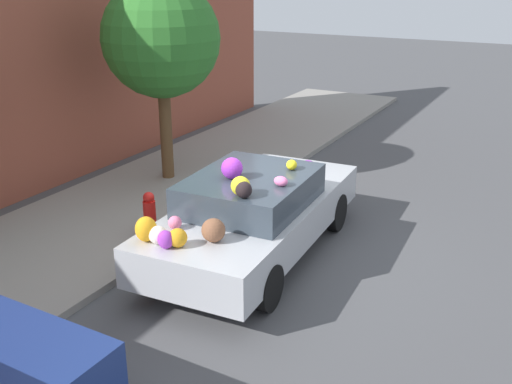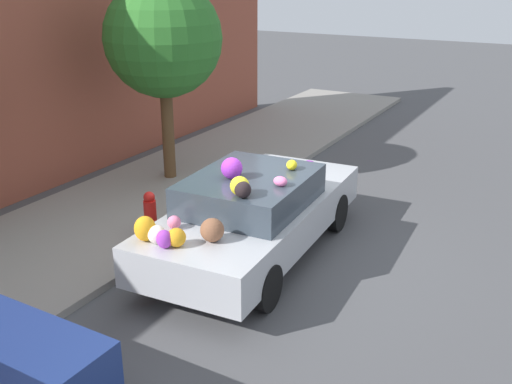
% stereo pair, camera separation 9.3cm
% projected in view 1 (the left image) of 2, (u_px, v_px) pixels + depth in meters
% --- Properties ---
extents(ground_plane, '(60.00, 60.00, 0.00)m').
position_uv_depth(ground_plane, '(249.00, 251.00, 9.23)').
color(ground_plane, '#4C4C4F').
extents(sidewalk_curb, '(24.00, 3.20, 0.11)m').
position_uv_depth(sidewalk_curb, '(113.00, 216.00, 10.41)').
color(sidewalk_curb, gray).
rests_on(sidewalk_curb, ground).
extents(street_tree, '(2.24, 2.24, 3.87)m').
position_uv_depth(street_tree, '(161.00, 39.00, 11.22)').
color(street_tree, brown).
rests_on(street_tree, sidewalk_curb).
extents(fire_hydrant, '(0.20, 0.20, 0.70)m').
position_uv_depth(fire_hydrant, '(150.00, 213.00, 9.49)').
color(fire_hydrant, red).
rests_on(fire_hydrant, sidewalk_curb).
extents(art_car, '(4.52, 2.01, 1.62)m').
position_uv_depth(art_car, '(254.00, 212.00, 8.87)').
color(art_car, '#B7BABF').
rests_on(art_car, ground).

